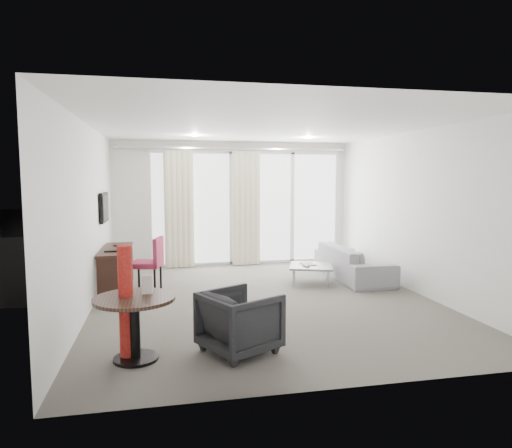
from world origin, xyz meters
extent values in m
cube|color=#5C574F|center=(0.00, 0.00, 0.00)|extent=(5.00, 6.00, 0.00)
cube|color=white|center=(0.00, 0.00, 2.60)|extent=(5.00, 6.00, 0.00)
cube|color=silver|center=(-2.50, 0.00, 1.30)|extent=(0.00, 6.00, 2.60)
cube|color=silver|center=(2.50, 0.00, 1.30)|extent=(0.00, 6.00, 2.60)
cube|color=silver|center=(0.00, -3.00, 1.30)|extent=(5.00, 0.00, 2.60)
cylinder|color=#FFE0B2|center=(-0.90, 1.60, 2.59)|extent=(0.12, 0.12, 0.02)
cylinder|color=#FFE0B2|center=(1.20, 1.60, 2.59)|extent=(0.12, 0.12, 0.02)
cylinder|color=#A42019|center=(-1.87, -1.93, 0.59)|extent=(0.26, 0.26, 1.18)
imported|color=black|center=(-0.71, -1.97, 0.33)|extent=(0.97, 0.96, 0.66)
imported|color=gray|center=(1.94, 1.15, 0.30)|extent=(0.80, 2.05, 0.60)
cube|color=#4D4D50|center=(0.30, 4.50, -0.06)|extent=(5.60, 3.00, 0.12)
camera|label=1|loc=(-1.50, -6.62, 1.86)|focal=32.00mm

